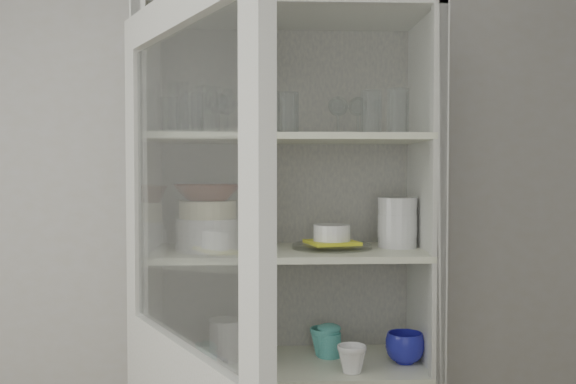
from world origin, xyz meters
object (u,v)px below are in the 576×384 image
(white_canister, at_px, (226,339))
(goblet_3, at_px, (358,115))
(plate_stack_back, at_px, (231,235))
(goblet_2, at_px, (338,115))
(terracotta_bowl, at_px, (208,192))
(grey_bowl_stack, at_px, (397,222))
(plate_stack_front, at_px, (208,234))
(mug_teal, at_px, (325,342))
(yellow_trivet, at_px, (332,242))
(goblet_1, at_px, (226,114))
(pantry_cabinet, at_px, (287,334))
(white_ramekin, at_px, (332,233))
(mug_blue, at_px, (405,348))
(measuring_cups, at_px, (208,363))
(mug_white, at_px, (352,359))
(goblet_0, at_px, (219,113))
(cream_bowl, at_px, (208,209))
(teal_jar, at_px, (329,342))
(glass_platter, at_px, (332,246))

(white_canister, bearing_deg, goblet_3, 6.06)
(plate_stack_back, bearing_deg, goblet_2, 3.87)
(terracotta_bowl, bearing_deg, grey_bowl_stack, 4.47)
(plate_stack_front, relative_size, mug_teal, 2.00)
(yellow_trivet, distance_m, mug_teal, 0.37)
(goblet_1, bearing_deg, mug_teal, -4.18)
(terracotta_bowl, height_order, yellow_trivet, terracotta_bowl)
(yellow_trivet, bearing_deg, pantry_cabinet, 159.54)
(white_ramekin, height_order, mug_blue, white_ramekin)
(goblet_2, bearing_deg, mug_blue, -37.29)
(goblet_3, height_order, measuring_cups, goblet_3)
(plate_stack_back, distance_m, grey_bowl_stack, 0.61)
(plate_stack_front, bearing_deg, measuring_cups, -85.58)
(yellow_trivet, xyz_separation_m, grey_bowl_stack, (0.24, 0.02, 0.07))
(goblet_1, height_order, terracotta_bowl, goblet_1)
(white_ramekin, relative_size, measuring_cups, 1.48)
(goblet_2, relative_size, mug_white, 1.65)
(plate_stack_front, relative_size, white_ramekin, 1.67)
(mug_teal, bearing_deg, white_canister, 168.59)
(goblet_1, relative_size, yellow_trivet, 0.98)
(grey_bowl_stack, distance_m, measuring_cups, 0.83)
(white_ramekin, xyz_separation_m, measuring_cups, (-0.43, -0.07, -0.44))
(goblet_0, height_order, measuring_cups, goblet_0)
(plate_stack_front, relative_size, plate_stack_back, 1.02)
(grey_bowl_stack, bearing_deg, terracotta_bowl, -175.53)
(pantry_cabinet, height_order, mug_blue, pantry_cabinet)
(terracotta_bowl, xyz_separation_m, mug_white, (0.49, -0.12, -0.55))
(cream_bowl, bearing_deg, plate_stack_front, 0.00)
(grey_bowl_stack, height_order, mug_white, grey_bowl_stack)
(plate_stack_back, distance_m, measuring_cups, 0.46)
(terracotta_bowl, relative_size, white_ramekin, 1.75)
(teal_jar, relative_size, measuring_cups, 1.17)
(pantry_cabinet, relative_size, glass_platter, 7.41)
(goblet_0, distance_m, teal_jar, 0.93)
(plate_stack_front, relative_size, cream_bowl, 1.12)
(goblet_1, relative_size, white_canister, 1.14)
(goblet_0, xyz_separation_m, terracotta_bowl, (-0.03, -0.12, -0.28))
(glass_platter, distance_m, yellow_trivet, 0.01)
(mug_blue, bearing_deg, white_ramekin, 174.79)
(white_ramekin, relative_size, white_canister, 0.92)
(mug_blue, xyz_separation_m, teal_jar, (-0.26, 0.09, -0.00))
(goblet_2, height_order, measuring_cups, goblet_2)
(white_ramekin, bearing_deg, mug_teal, 109.76)
(yellow_trivet, relative_size, white_canister, 1.16)
(cream_bowl, distance_m, white_ramekin, 0.45)
(cream_bowl, height_order, measuring_cups, cream_bowl)
(goblet_1, distance_m, measuring_cups, 0.88)
(pantry_cabinet, bearing_deg, measuring_cups, -154.53)
(measuring_cups, bearing_deg, teal_jar, 14.90)
(glass_platter, bearing_deg, mug_teal, 109.76)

